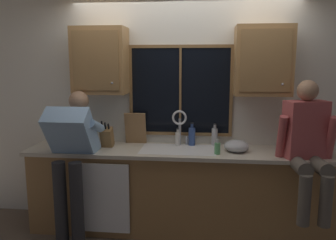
{
  "coord_description": "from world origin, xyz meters",
  "views": [
    {
      "loc": [
        0.24,
        -3.86,
        1.86
      ],
      "look_at": [
        -0.15,
        -0.3,
        1.24
      ],
      "focal_mm": 36.6,
      "sensor_mm": 36.0,
      "label": 1
    }
  ],
  "objects_px": {
    "person_sitting_on_counter": "(307,141)",
    "bottle_green_glass": "(178,139)",
    "person_standing": "(72,151)",
    "cutting_board": "(135,128)",
    "bottle_amber_small": "(192,136)",
    "bottle_tall_clear": "(215,136)",
    "soap_dispenser": "(217,148)",
    "knife_block": "(107,137)",
    "mixing_bowl": "(236,146)"
  },
  "relations": [
    {
      "from": "soap_dispenser",
      "to": "bottle_tall_clear",
      "type": "bearing_deg",
      "value": 93.05
    },
    {
      "from": "person_standing",
      "to": "bottle_amber_small",
      "type": "distance_m",
      "value": 1.3
    },
    {
      "from": "person_standing",
      "to": "person_sitting_on_counter",
      "type": "distance_m",
      "value": 2.32
    },
    {
      "from": "person_standing",
      "to": "knife_block",
      "type": "xyz_separation_m",
      "value": [
        0.27,
        0.33,
        0.07
      ]
    },
    {
      "from": "person_standing",
      "to": "bottle_green_glass",
      "type": "height_order",
      "value": "person_standing"
    },
    {
      "from": "knife_block",
      "to": "soap_dispenser",
      "type": "bearing_deg",
      "value": -7.79
    },
    {
      "from": "bottle_tall_clear",
      "to": "bottle_amber_small",
      "type": "xyz_separation_m",
      "value": [
        -0.25,
        -0.03,
        0.0
      ]
    },
    {
      "from": "knife_block",
      "to": "bottle_green_glass",
      "type": "relative_size",
      "value": 1.61
    },
    {
      "from": "mixing_bowl",
      "to": "bottle_amber_small",
      "type": "height_order",
      "value": "bottle_amber_small"
    },
    {
      "from": "bottle_green_glass",
      "to": "bottle_amber_small",
      "type": "distance_m",
      "value": 0.16
    },
    {
      "from": "cutting_board",
      "to": "bottle_green_glass",
      "type": "xyz_separation_m",
      "value": [
        0.49,
        -0.05,
        -0.1
      ]
    },
    {
      "from": "person_sitting_on_counter",
      "to": "soap_dispenser",
      "type": "height_order",
      "value": "person_sitting_on_counter"
    },
    {
      "from": "person_standing",
      "to": "bottle_amber_small",
      "type": "relative_size",
      "value": 5.97
    },
    {
      "from": "cutting_board",
      "to": "mixing_bowl",
      "type": "height_order",
      "value": "cutting_board"
    },
    {
      "from": "bottle_tall_clear",
      "to": "bottle_amber_small",
      "type": "distance_m",
      "value": 0.26
    },
    {
      "from": "cutting_board",
      "to": "mixing_bowl",
      "type": "xyz_separation_m",
      "value": [
        1.12,
        -0.23,
        -0.12
      ]
    },
    {
      "from": "cutting_board",
      "to": "bottle_amber_small",
      "type": "relative_size",
      "value": 1.41
    },
    {
      "from": "person_sitting_on_counter",
      "to": "bottle_green_glass",
      "type": "bearing_deg",
      "value": 161.09
    },
    {
      "from": "mixing_bowl",
      "to": "bottle_tall_clear",
      "type": "height_order",
      "value": "bottle_tall_clear"
    },
    {
      "from": "bottle_green_glass",
      "to": "soap_dispenser",
      "type": "bearing_deg",
      "value": -35.7
    },
    {
      "from": "person_sitting_on_counter",
      "to": "soap_dispenser",
      "type": "relative_size",
      "value": 7.72
    },
    {
      "from": "mixing_bowl",
      "to": "soap_dispenser",
      "type": "height_order",
      "value": "soap_dispenser"
    },
    {
      "from": "knife_block",
      "to": "mixing_bowl",
      "type": "relative_size",
      "value": 1.25
    },
    {
      "from": "person_standing",
      "to": "cutting_board",
      "type": "height_order",
      "value": "person_standing"
    },
    {
      "from": "cutting_board",
      "to": "bottle_green_glass",
      "type": "relative_size",
      "value": 1.83
    },
    {
      "from": "person_standing",
      "to": "knife_block",
      "type": "relative_size",
      "value": 4.81
    },
    {
      "from": "cutting_board",
      "to": "bottle_tall_clear",
      "type": "xyz_separation_m",
      "value": [
        0.9,
        0.01,
        -0.08
      ]
    },
    {
      "from": "bottle_amber_small",
      "to": "knife_block",
      "type": "bearing_deg",
      "value": -168.85
    },
    {
      "from": "mixing_bowl",
      "to": "soap_dispenser",
      "type": "distance_m",
      "value": 0.24
    },
    {
      "from": "person_sitting_on_counter",
      "to": "bottle_green_glass",
      "type": "xyz_separation_m",
      "value": [
        -1.27,
        0.44,
        -0.1
      ]
    },
    {
      "from": "person_standing",
      "to": "cutting_board",
      "type": "relative_size",
      "value": 4.23
    },
    {
      "from": "cutting_board",
      "to": "bottle_tall_clear",
      "type": "bearing_deg",
      "value": 0.92
    },
    {
      "from": "person_standing",
      "to": "person_sitting_on_counter",
      "type": "xyz_separation_m",
      "value": [
        2.31,
        0.04,
        0.15
      ]
    },
    {
      "from": "person_standing",
      "to": "cutting_board",
      "type": "distance_m",
      "value": 0.77
    },
    {
      "from": "soap_dispenser",
      "to": "knife_block",
      "type": "bearing_deg",
      "value": 172.21
    },
    {
      "from": "person_standing",
      "to": "soap_dispenser",
      "type": "distance_m",
      "value": 1.48
    },
    {
      "from": "person_standing",
      "to": "knife_block",
      "type": "height_order",
      "value": "person_standing"
    },
    {
      "from": "mixing_bowl",
      "to": "cutting_board",
      "type": "bearing_deg",
      "value": 168.44
    },
    {
      "from": "bottle_green_glass",
      "to": "bottle_amber_small",
      "type": "height_order",
      "value": "bottle_amber_small"
    },
    {
      "from": "knife_block",
      "to": "bottle_tall_clear",
      "type": "distance_m",
      "value": 1.2
    },
    {
      "from": "soap_dispenser",
      "to": "person_standing",
      "type": "bearing_deg",
      "value": -173.74
    },
    {
      "from": "mixing_bowl",
      "to": "bottle_green_glass",
      "type": "xyz_separation_m",
      "value": [
        -0.63,
        0.18,
        0.02
      ]
    },
    {
      "from": "person_standing",
      "to": "cutting_board",
      "type": "xyz_separation_m",
      "value": [
        0.55,
        0.52,
        0.14
      ]
    },
    {
      "from": "person_standing",
      "to": "soap_dispenser",
      "type": "relative_size",
      "value": 9.47
    },
    {
      "from": "bottle_green_glass",
      "to": "bottle_amber_small",
      "type": "bearing_deg",
      "value": 12.79
    },
    {
      "from": "bottle_green_glass",
      "to": "bottle_tall_clear",
      "type": "distance_m",
      "value": 0.42
    },
    {
      "from": "knife_block",
      "to": "soap_dispenser",
      "type": "xyz_separation_m",
      "value": [
        1.2,
        -0.16,
        -0.05
      ]
    },
    {
      "from": "person_sitting_on_counter",
      "to": "bottle_green_glass",
      "type": "distance_m",
      "value": 1.35
    },
    {
      "from": "bottle_amber_small",
      "to": "bottle_tall_clear",
      "type": "bearing_deg",
      "value": 5.68
    },
    {
      "from": "soap_dispenser",
      "to": "bottle_tall_clear",
      "type": "distance_m",
      "value": 0.37
    }
  ]
}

